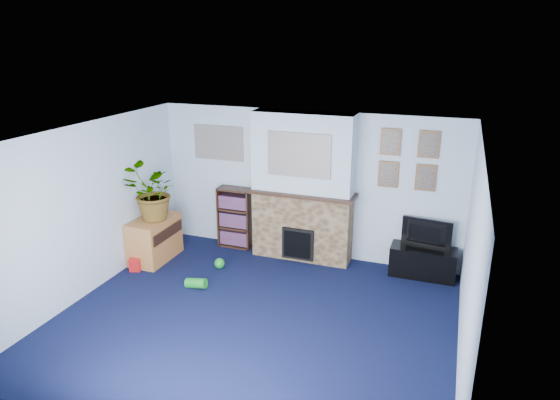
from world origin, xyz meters
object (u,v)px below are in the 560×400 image
at_px(sideboard, 155,239).
at_px(tv_stand, 423,262).
at_px(television, 425,234).
at_px(bookshelf, 236,219).

bearing_deg(sideboard, tv_stand, 11.66).
bearing_deg(television, bookshelf, 6.51).
bearing_deg(bookshelf, sideboard, -137.47).
xyz_separation_m(tv_stand, television, (0.00, 0.02, 0.45)).
height_order(tv_stand, television, television).
relative_size(tv_stand, sideboard, 1.07).
relative_size(television, sideboard, 0.82).
bearing_deg(tv_stand, television, 90.00).
bearing_deg(tv_stand, bookshelf, 178.61).
height_order(bookshelf, sideboard, bookshelf).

